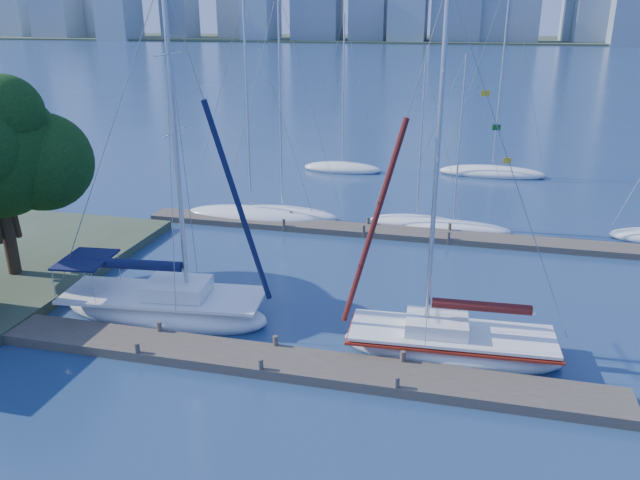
# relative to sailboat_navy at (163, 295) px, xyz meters

# --- Properties ---
(ground) EXTENTS (700.00, 700.00, 0.00)m
(ground) POSITION_rel_sailboat_navy_xyz_m (5.74, -2.81, -1.07)
(ground) COLOR navy
(ground) RESTS_ON ground
(near_dock) EXTENTS (26.00, 2.00, 0.40)m
(near_dock) POSITION_rel_sailboat_navy_xyz_m (5.74, -2.81, -0.87)
(near_dock) COLOR #483E34
(near_dock) RESTS_ON ground
(far_dock) EXTENTS (30.00, 1.80, 0.36)m
(far_dock) POSITION_rel_sailboat_navy_xyz_m (7.74, 13.19, -0.89)
(far_dock) COLOR #483E34
(far_dock) RESTS_ON ground
(far_shore) EXTENTS (800.00, 100.00, 1.50)m
(far_shore) POSITION_rel_sailboat_navy_xyz_m (5.74, 317.19, -1.07)
(far_shore) COLOR #38472D
(far_shore) RESTS_ON ground
(sailboat_navy) EXTENTS (9.78, 4.08, 14.75)m
(sailboat_navy) POSITION_rel_sailboat_navy_xyz_m (0.00, 0.00, 0.00)
(sailboat_navy) COLOR white
(sailboat_navy) RESTS_ON ground
(sailboat_maroon) EXTENTS (8.65, 3.22, 14.28)m
(sailboat_maroon) POSITION_rel_sailboat_navy_xyz_m (12.43, -0.30, 0.04)
(sailboat_maroon) COLOR white
(sailboat_maroon) RESTS_ON ground
(bg_boat_0) EXTENTS (9.17, 4.26, 14.10)m
(bg_boat_0) POSITION_rel_sailboat_navy_xyz_m (-0.98, 14.13, -0.78)
(bg_boat_0) COLOR white
(bg_boat_0) RESTS_ON ground
(bg_boat_1) EXTENTS (7.74, 4.71, 14.48)m
(bg_boat_1) POSITION_rel_sailboat_navy_xyz_m (0.88, 14.97, -0.80)
(bg_boat_1) COLOR white
(bg_boat_1) RESTS_ON ground
(bg_boat_2) EXTENTS (6.27, 3.55, 10.33)m
(bg_boat_2) POSITION_rel_sailboat_navy_xyz_m (9.62, 15.49, -0.85)
(bg_boat_2) COLOR white
(bg_boat_2) RESTS_ON ground
(bg_boat_3) EXTENTS (7.33, 3.46, 10.89)m
(bg_boat_3) POSITION_rel_sailboat_navy_xyz_m (11.92, 14.94, -0.86)
(bg_boat_3) COLOR white
(bg_boat_3) RESTS_ON ground
(bg_boat_6) EXTENTS (7.06, 4.40, 13.12)m
(bg_boat_6) POSITION_rel_sailboat_navy_xyz_m (2.07, 28.63, -0.80)
(bg_boat_6) COLOR white
(bg_boat_6) RESTS_ON ground
(bg_boat_7) EXTENTS (8.89, 5.56, 16.33)m
(bg_boat_7) POSITION_rel_sailboat_navy_xyz_m (14.49, 30.02, -0.77)
(bg_boat_7) COLOR white
(bg_boat_7) RESTS_ON ground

